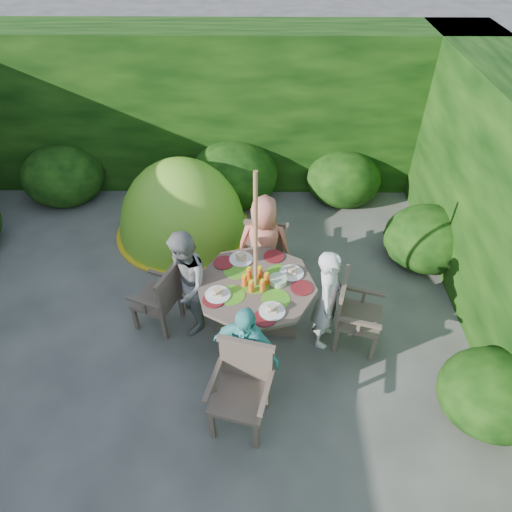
{
  "coord_description": "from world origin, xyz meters",
  "views": [
    {
      "loc": [
        1.04,
        -3.13,
        4.29
      ],
      "look_at": [
        0.99,
        0.84,
        0.85
      ],
      "focal_mm": 32.0,
      "sensor_mm": 36.0,
      "label": 1
    }
  ],
  "objects_px": {
    "dome_tent": "(184,231)",
    "child_right": "(328,299)",
    "patio_table": "(256,292)",
    "child_back": "(264,245)",
    "parasol_pole": "(256,263)",
    "garden_chair_right": "(353,312)",
    "child_front": "(245,353)",
    "garden_chair_back": "(266,243)",
    "garden_chair_left": "(161,297)",
    "garden_chair_front": "(242,386)",
    "child_left": "(185,284)"
  },
  "relations": [
    {
      "from": "child_right",
      "to": "child_front",
      "type": "relative_size",
      "value": 1.05
    },
    {
      "from": "garden_chair_front",
      "to": "dome_tent",
      "type": "distance_m",
      "value": 3.24
    },
    {
      "from": "parasol_pole",
      "to": "garden_chair_back",
      "type": "bearing_deg",
      "value": 83.49
    },
    {
      "from": "patio_table",
      "to": "child_back",
      "type": "bearing_deg",
      "value": 83.68
    },
    {
      "from": "parasol_pole",
      "to": "garden_chair_front",
      "type": "relative_size",
      "value": 2.34
    },
    {
      "from": "garden_chair_right",
      "to": "garden_chair_front",
      "type": "height_order",
      "value": "garden_chair_front"
    },
    {
      "from": "parasol_pole",
      "to": "garden_chair_right",
      "type": "height_order",
      "value": "parasol_pole"
    },
    {
      "from": "child_front",
      "to": "child_right",
      "type": "bearing_deg",
      "value": 63.56
    },
    {
      "from": "garden_chair_front",
      "to": "child_left",
      "type": "bearing_deg",
      "value": 133.89
    },
    {
      "from": "garden_chair_back",
      "to": "garden_chair_front",
      "type": "height_order",
      "value": "garden_chair_front"
    },
    {
      "from": "garden_chair_left",
      "to": "dome_tent",
      "type": "xyz_separation_m",
      "value": [
        -0.01,
        1.84,
        -0.46
      ]
    },
    {
      "from": "patio_table",
      "to": "parasol_pole",
      "type": "xyz_separation_m",
      "value": [
        -0.0,
        -0.0,
        0.44
      ]
    },
    {
      "from": "child_front",
      "to": "dome_tent",
      "type": "xyz_separation_m",
      "value": [
        -1.02,
        2.74,
        -0.62
      ]
    },
    {
      "from": "garden_chair_back",
      "to": "child_front",
      "type": "height_order",
      "value": "child_front"
    },
    {
      "from": "garden_chair_back",
      "to": "child_front",
      "type": "distance_m",
      "value": 1.91
    },
    {
      "from": "garden_chair_front",
      "to": "child_back",
      "type": "bearing_deg",
      "value": 97.75
    },
    {
      "from": "patio_table",
      "to": "child_right",
      "type": "distance_m",
      "value": 0.8
    },
    {
      "from": "garden_chair_left",
      "to": "patio_table",
      "type": "bearing_deg",
      "value": 105.84
    },
    {
      "from": "garden_chair_back",
      "to": "dome_tent",
      "type": "xyz_separation_m",
      "value": [
        -1.24,
        0.86,
        -0.48
      ]
    },
    {
      "from": "garden_chair_right",
      "to": "child_front",
      "type": "relative_size",
      "value": 0.72
    },
    {
      "from": "garden_chair_back",
      "to": "child_front",
      "type": "relative_size",
      "value": 0.72
    },
    {
      "from": "parasol_pole",
      "to": "dome_tent",
      "type": "xyz_separation_m",
      "value": [
        -1.11,
        1.95,
        -1.1
      ]
    },
    {
      "from": "garden_chair_left",
      "to": "dome_tent",
      "type": "distance_m",
      "value": 1.9
    },
    {
      "from": "garden_chair_right",
      "to": "patio_table",
      "type": "bearing_deg",
      "value": 100.3
    },
    {
      "from": "garden_chair_left",
      "to": "child_front",
      "type": "xyz_separation_m",
      "value": [
        1.01,
        -0.9,
        0.16
      ]
    },
    {
      "from": "child_back",
      "to": "parasol_pole",
      "type": "bearing_deg",
      "value": 87.58
    },
    {
      "from": "child_back",
      "to": "dome_tent",
      "type": "distance_m",
      "value": 1.8
    },
    {
      "from": "dome_tent",
      "to": "child_right",
      "type": "bearing_deg",
      "value": -65.77
    },
    {
      "from": "patio_table",
      "to": "child_back",
      "type": "height_order",
      "value": "child_back"
    },
    {
      "from": "parasol_pole",
      "to": "dome_tent",
      "type": "height_order",
      "value": "parasol_pole"
    },
    {
      "from": "garden_chair_left",
      "to": "child_left",
      "type": "relative_size",
      "value": 0.62
    },
    {
      "from": "child_left",
      "to": "child_front",
      "type": "bearing_deg",
      "value": 31.54
    },
    {
      "from": "child_back",
      "to": "dome_tent",
      "type": "height_order",
      "value": "child_back"
    },
    {
      "from": "garden_chair_back",
      "to": "child_left",
      "type": "bearing_deg",
      "value": 56.1
    },
    {
      "from": "garden_chair_right",
      "to": "dome_tent",
      "type": "xyz_separation_m",
      "value": [
        -2.21,
        2.06,
        -0.48
      ]
    },
    {
      "from": "parasol_pole",
      "to": "child_right",
      "type": "xyz_separation_m",
      "value": [
        0.79,
        -0.09,
        -0.45
      ]
    },
    {
      "from": "dome_tent",
      "to": "child_front",
      "type": "bearing_deg",
      "value": -88.41
    },
    {
      "from": "dome_tent",
      "to": "garden_chair_front",
      "type": "bearing_deg",
      "value": -90.66
    },
    {
      "from": "dome_tent",
      "to": "child_back",
      "type": "bearing_deg",
      "value": -62.57
    },
    {
      "from": "patio_table",
      "to": "child_back",
      "type": "xyz_separation_m",
      "value": [
        0.09,
        0.79,
        0.02
      ]
    },
    {
      "from": "child_left",
      "to": "dome_tent",
      "type": "relative_size",
      "value": 0.57
    },
    {
      "from": "dome_tent",
      "to": "parasol_pole",
      "type": "bearing_deg",
      "value": -79.08
    },
    {
      "from": "child_back",
      "to": "child_front",
      "type": "distance_m",
      "value": 1.6
    },
    {
      "from": "patio_table",
      "to": "dome_tent",
      "type": "height_order",
      "value": "dome_tent"
    },
    {
      "from": "garden_chair_right",
      "to": "child_right",
      "type": "height_order",
      "value": "child_right"
    },
    {
      "from": "parasol_pole",
      "to": "garden_chair_back",
      "type": "xyz_separation_m",
      "value": [
        0.12,
        1.09,
        -0.62
      ]
    },
    {
      "from": "garden_chair_left",
      "to": "garden_chair_back",
      "type": "xyz_separation_m",
      "value": [
        1.23,
        0.98,
        0.02
      ]
    },
    {
      "from": "garden_chair_left",
      "to": "child_left",
      "type": "xyz_separation_m",
      "value": [
        0.31,
        -0.02,
        0.23
      ]
    },
    {
      "from": "garden_chair_left",
      "to": "garden_chair_right",
      "type": "bearing_deg",
      "value": 105.63
    },
    {
      "from": "child_right",
      "to": "child_back",
      "type": "xyz_separation_m",
      "value": [
        -0.7,
        0.89,
        0.03
      ]
    }
  ]
}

